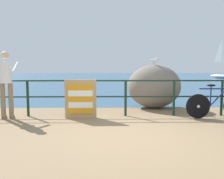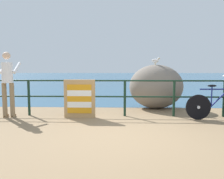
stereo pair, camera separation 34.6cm
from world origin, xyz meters
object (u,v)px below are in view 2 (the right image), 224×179
(bicycle, at_px, (224,102))
(seagull, at_px, (155,60))
(folded_deckchair_stack, at_px, (80,99))
(person_at_railing, at_px, (8,81))
(breakwater_boulder_main, at_px, (156,87))

(bicycle, distance_m, seagull, 2.45)
(bicycle, distance_m, folded_deckchair_stack, 3.81)
(bicycle, distance_m, person_at_railing, 5.79)
(person_at_railing, bearing_deg, bicycle, -97.50)
(seagull, bearing_deg, folded_deckchair_stack, -104.48)
(folded_deckchair_stack, xyz_separation_m, breakwater_boulder_main, (2.31, 1.52, 0.22))
(folded_deckchair_stack, bearing_deg, bicycle, -1.33)
(person_at_railing, bearing_deg, seagull, -77.78)
(breakwater_boulder_main, relative_size, seagull, 6.14)
(person_at_railing, xyz_separation_m, folded_deckchair_stack, (1.95, 0.02, -0.47))
(bicycle, relative_size, seagull, 5.79)
(bicycle, bearing_deg, breakwater_boulder_main, 129.93)
(breakwater_boulder_main, bearing_deg, seagull, -118.11)
(seagull, bearing_deg, bicycle, -1.40)
(bicycle, distance_m, breakwater_boulder_main, 2.22)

